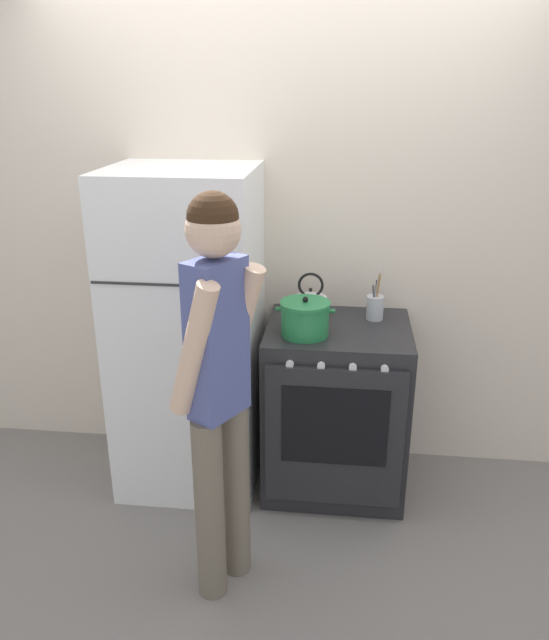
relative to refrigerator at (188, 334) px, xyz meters
The scene contains 8 objects.
ground_plane 1.01m from the refrigerator, 34.92° to the left, with size 14.00×14.00×0.00m, color slate.
wall_back 0.73m from the refrigerator, 37.34° to the left, with size 10.00×0.06×2.55m.
refrigerator is the anchor object (origin of this frame).
stove_range 0.85m from the refrigerator, ahead, with size 0.72×0.65×0.90m.
dutch_oven_pot 0.63m from the refrigerator, ahead, with size 0.28×0.24×0.19m.
tea_kettle 0.65m from the refrigerator, 12.89° to the left, with size 0.21×0.17×0.24m.
utensil_jar 0.96m from the refrigerator, ahead, with size 0.09×0.09×0.26m.
person 0.84m from the refrigerator, 67.60° to the right, with size 0.39×0.42×1.69m.
Camera 1 is at (0.31, -3.20, 2.05)m, focal length 35.00 mm.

